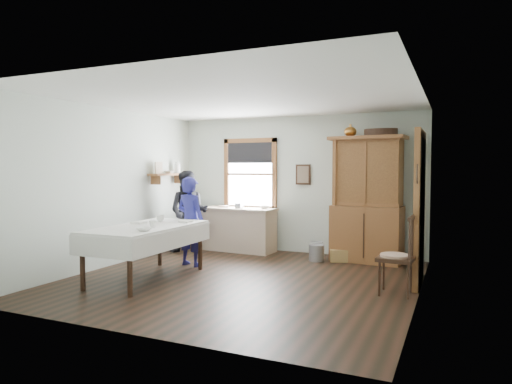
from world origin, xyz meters
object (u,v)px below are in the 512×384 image
dining_table (147,252)px  spindle_chair (396,255)px  work_counter (239,229)px  woman_blue (191,225)px  china_hutch (367,199)px  figure_dark (189,215)px  wicker_basket (340,255)px  pail (317,253)px

dining_table → spindle_chair: size_ratio=1.91×
work_counter → woman_blue: bearing=-91.1°
china_hutch → woman_blue: china_hutch is taller
spindle_chair → figure_dark: 4.30m
china_hutch → dining_table: size_ratio=1.11×
spindle_chair → dining_table: bearing=-164.6°
spindle_chair → wicker_basket: spindle_chair is taller
china_hutch → figure_dark: size_ratio=1.49×
work_counter → figure_dark: figure_dark is taller
pail → china_hutch: bearing=20.8°
work_counter → china_hutch: china_hutch is taller
work_counter → pail: (1.73, -0.34, -0.29)m
wicker_basket → woman_blue: size_ratio=0.26×
spindle_chair → wicker_basket: 2.21m
wicker_basket → pail: bearing=-160.4°
figure_dark → spindle_chair: bearing=-34.9°
spindle_chair → pail: (-1.57, 1.68, -0.38)m
work_counter → dining_table: 2.69m
wicker_basket → woman_blue: (-2.27, -1.40, 0.60)m
pail → spindle_chair: bearing=-46.9°
china_hutch → pail: size_ratio=7.56×
work_counter → pail: 1.79m
woman_blue → spindle_chair: bearing=-177.5°
dining_table → work_counter: bearing=85.0°
china_hutch → wicker_basket: 1.11m
wicker_basket → woman_blue: bearing=-148.4°
work_counter → china_hutch: size_ratio=0.68×
pail → figure_dark: (-2.50, -0.32, 0.60)m
china_hutch → figure_dark: china_hutch is taller
wicker_basket → woman_blue: 2.73m
dining_table → figure_dark: (-0.53, 2.02, 0.35)m
wicker_basket → spindle_chair: bearing=-57.2°
spindle_chair → wicker_basket: bearing=127.7°
china_hutch → pail: (-0.83, -0.32, -0.97)m
dining_table → spindle_chair: spindle_chair is taller
wicker_basket → figure_dark: figure_dark is taller
spindle_chair → woman_blue: woman_blue is taller
spindle_chair → pail: 2.33m
work_counter → wicker_basket: size_ratio=4.10×
pail → woman_blue: (-1.87, -1.26, 0.56)m
dining_table → wicker_basket: size_ratio=5.43×
spindle_chair → woman_blue: (-3.44, 0.43, 0.18)m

